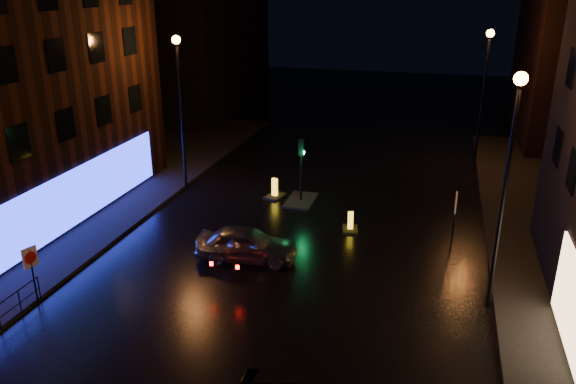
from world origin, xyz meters
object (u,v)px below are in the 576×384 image
at_px(traffic_signal, 301,193).
at_px(road_sign_left, 31,262).
at_px(silver_hatchback, 247,244).
at_px(bollard_near, 350,226).
at_px(bollard_far, 275,193).
at_px(road_sign_right, 455,207).

distance_m(traffic_signal, road_sign_left, 14.04).
height_order(silver_hatchback, bollard_near, silver_hatchback).
height_order(traffic_signal, bollard_near, traffic_signal).
bearing_deg(bollard_far, road_sign_right, -8.67).
distance_m(silver_hatchback, road_sign_right, 9.05).
relative_size(bollard_near, road_sign_right, 0.47).
xyz_separation_m(bollard_near, road_sign_left, (-9.82, -9.38, 1.51)).
height_order(silver_hatchback, bollard_far, silver_hatchback).
bearing_deg(road_sign_right, silver_hatchback, 24.16).
distance_m(bollard_far, road_sign_right, 10.08).
height_order(traffic_signal, road_sign_right, traffic_signal).
bearing_deg(road_sign_left, bollard_near, 62.26).
bearing_deg(silver_hatchback, traffic_signal, -11.15).
relative_size(bollard_near, bollard_far, 0.86).
xyz_separation_m(traffic_signal, silver_hatchback, (-0.57, -6.96, 0.21)).
relative_size(silver_hatchback, road_sign_right, 1.66).
bearing_deg(road_sign_right, bollard_far, -20.81).
bearing_deg(bollard_far, road_sign_left, -99.09).
height_order(silver_hatchback, road_sign_left, road_sign_left).
bearing_deg(traffic_signal, road_sign_right, -24.25).
bearing_deg(silver_hatchback, bollard_near, -48.72).
bearing_deg(road_sign_right, road_sign_left, 32.70).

